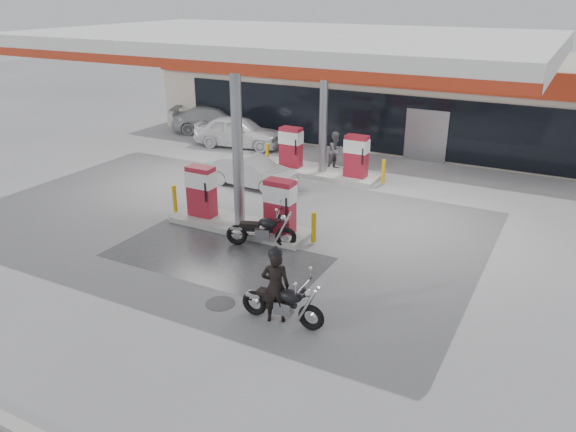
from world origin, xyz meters
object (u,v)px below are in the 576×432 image
at_px(attendant, 336,151).
at_px(parked_car_left, 216,120).
at_px(pump_island_far, 322,158).
at_px(parked_motorcycle, 262,231).
at_px(biker_main, 275,286).
at_px(pump_island_near, 240,207).
at_px(sedan_white, 239,132).
at_px(main_motorcycle, 284,304).
at_px(hatchback_silver, 251,171).

height_order(attendant, parked_car_left, attendant).
bearing_deg(pump_island_far, parked_motorcycle, -79.50).
height_order(pump_island_far, parked_car_left, pump_island_far).
xyz_separation_m(biker_main, attendant, (-3.37, 11.01, -0.07)).
bearing_deg(pump_island_far, pump_island_near, -90.00).
relative_size(pump_island_far, biker_main, 3.02).
relative_size(sedan_white, parked_car_left, 0.93).
bearing_deg(pump_island_near, attendant, 88.96).
bearing_deg(attendant, main_motorcycle, -141.76).
xyz_separation_m(parked_motorcycle, hatchback_silver, (-3.05, 4.38, 0.11)).
distance_m(main_motorcycle, sedan_white, 15.15).
xyz_separation_m(biker_main, parked_car_left, (-11.31, 14.01, -0.20)).
distance_m(pump_island_far, main_motorcycle, 10.66).
relative_size(pump_island_far, parked_motorcycle, 2.63).
relative_size(pump_island_near, main_motorcycle, 2.58).
distance_m(pump_island_near, sedan_white, 9.76).
bearing_deg(sedan_white, parked_car_left, 45.18).
bearing_deg(main_motorcycle, hatchback_silver, 123.40).
xyz_separation_m(pump_island_far, main_motorcycle, (3.69, -9.99, -0.26)).
distance_m(sedan_white, attendant, 5.55).
xyz_separation_m(pump_island_near, biker_main, (3.49, -4.01, 0.14)).
height_order(biker_main, parked_motorcycle, biker_main).
height_order(pump_island_far, hatchback_silver, pump_island_far).
bearing_deg(hatchback_silver, parked_car_left, 45.58).
height_order(pump_island_far, sedan_white, pump_island_far).
relative_size(pump_island_near, hatchback_silver, 1.47).
bearing_deg(pump_island_far, main_motorcycle, -69.75).
bearing_deg(pump_island_near, parked_car_left, 128.03).
xyz_separation_m(pump_island_near, parked_motorcycle, (1.26, -0.78, -0.25)).
xyz_separation_m(pump_island_near, attendant, (0.13, 7.00, 0.07)).
bearing_deg(attendant, hatchback_silver, 170.78).
bearing_deg(parked_car_left, hatchback_silver, -159.74).
relative_size(pump_island_near, sedan_white, 1.23).
xyz_separation_m(pump_island_near, main_motorcycle, (3.69, -3.99, -0.26)).
xyz_separation_m(sedan_white, hatchback_silver, (3.49, -4.60, -0.14)).
bearing_deg(pump_island_near, sedan_white, 122.84).
distance_m(pump_island_far, attendant, 1.01).
relative_size(pump_island_far, attendant, 3.28).
height_order(pump_island_near, sedan_white, pump_island_near).
height_order(main_motorcycle, biker_main, biker_main).
bearing_deg(pump_island_far, sedan_white, 157.43).
bearing_deg(pump_island_near, parked_motorcycle, -31.83).
bearing_deg(hatchback_silver, main_motorcycle, -141.83).
bearing_deg(pump_island_far, biker_main, -70.75).
bearing_deg(sedan_white, biker_main, -153.61).
height_order(pump_island_near, biker_main, pump_island_near).
bearing_deg(parked_motorcycle, sedan_white, 105.37).
bearing_deg(sedan_white, main_motorcycle, -152.99).
bearing_deg(main_motorcycle, attendant, 105.50).
height_order(main_motorcycle, hatchback_silver, hatchback_silver).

